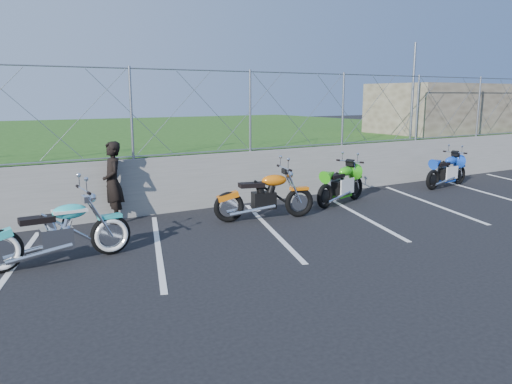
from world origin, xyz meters
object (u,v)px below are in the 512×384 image
sportbike_blue (447,172)px  naked_orange (266,198)px  person_standing (113,183)px  sportbike_green (342,186)px  cruiser_turquoise (60,235)px

sportbike_blue → naked_orange: bearing=178.1°
naked_orange → person_standing: (-2.93, 1.40, 0.38)m
sportbike_green → cruiser_turquoise: bearing=172.0°
sportbike_green → person_standing: (-5.43, 0.99, 0.42)m
sportbike_blue → person_standing: 9.67m
person_standing → sportbike_blue: bearing=90.1°
sportbike_green → person_standing: size_ratio=1.13×
naked_orange → sportbike_blue: bearing=18.4°
naked_orange → sportbike_green: (2.50, 0.41, -0.03)m
cruiser_turquoise → person_standing: 2.61m
naked_orange → sportbike_green: size_ratio=1.14×
sportbike_blue → person_standing: person_standing is taller
naked_orange → sportbike_green: naked_orange is taller
sportbike_green → naked_orange: bearing=171.9°
cruiser_turquoise → person_standing: size_ratio=1.37×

